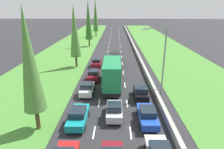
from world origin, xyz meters
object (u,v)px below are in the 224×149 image
(poplar_tree_third, at_px, (88,20))
(maroon_sedan_left_lane, at_px, (94,75))
(poplar_tree_second, at_px, (74,31))
(black_van_centre_lane, at_px, (115,60))
(maroon_sedan_left_lane_fifth, at_px, (97,62))
(white_hatchback_left_lane, at_px, (87,89))
(black_hatchback_right_lane, at_px, (141,93))
(green_box_truck_centre_lane, at_px, (112,73))
(poplar_tree_fourth, at_px, (95,15))
(silver_hatchback_centre_lane, at_px, (114,110))
(blue_sedan_right_lane, at_px, (147,115))
(poplar_tree_nearest, at_px, (29,61))
(street_light_mast, at_px, (162,57))
(teal_sedan_left_lane, at_px, (78,116))

(poplar_tree_third, bearing_deg, maroon_sedan_left_lane, -81.31)
(poplar_tree_second, bearing_deg, black_van_centre_lane, 0.62)
(maroon_sedan_left_lane_fifth, bearing_deg, white_hatchback_left_lane, -90.32)
(black_hatchback_right_lane, xyz_separation_m, maroon_sedan_left_lane, (-6.92, 7.06, -0.02))
(poplar_tree_third, bearing_deg, green_box_truck_centre_lane, -76.66)
(white_hatchback_left_lane, distance_m, poplar_tree_fourth, 55.93)
(green_box_truck_centre_lane, bearing_deg, black_van_centre_lane, 88.09)
(black_van_centre_lane, xyz_separation_m, poplar_tree_second, (-7.65, -0.08, 5.64))
(green_box_truck_centre_lane, xyz_separation_m, white_hatchback_left_lane, (-3.39, -2.76, -1.35))
(poplar_tree_second, xyz_separation_m, poplar_tree_fourth, (-0.14, 42.36, 1.47))
(green_box_truck_centre_lane, bearing_deg, silver_hatchback_centre_lane, -87.47)
(blue_sedan_right_lane, relative_size, black_hatchback_right_lane, 1.15)
(white_hatchback_left_lane, xyz_separation_m, maroon_sedan_left_lane_fifth, (0.07, 13.33, -0.02))
(black_van_centre_lane, height_order, maroon_sedan_left_lane_fifth, black_van_centre_lane)
(green_box_truck_centre_lane, xyz_separation_m, poplar_tree_nearest, (-7.07, -10.84, 4.70))
(blue_sedan_right_lane, xyz_separation_m, poplar_tree_third, (-11.30, 41.14, 6.96))
(poplar_tree_fourth, distance_m, street_light_mast, 56.64)
(blue_sedan_right_lane, xyz_separation_m, poplar_tree_nearest, (-10.86, -1.33, 6.07))
(silver_hatchback_centre_lane, xyz_separation_m, street_light_mast, (6.13, 6.30, 4.40))
(green_box_truck_centre_lane, bearing_deg, black_hatchback_right_lane, -46.28)
(blue_sedan_right_lane, height_order, poplar_tree_second, poplar_tree_second)
(teal_sedan_left_lane, xyz_separation_m, poplar_tree_nearest, (-3.75, -1.06, 6.07))
(white_hatchback_left_lane, bearing_deg, silver_hatchback_centre_lane, -57.17)
(teal_sedan_left_lane, distance_m, maroon_sedan_left_lane, 12.88)
(silver_hatchback_centre_lane, xyz_separation_m, maroon_sedan_left_lane_fifth, (-3.69, 19.16, -0.02))
(white_hatchback_left_lane, bearing_deg, black_hatchback_right_lane, -9.47)
(poplar_tree_nearest, bearing_deg, green_box_truck_centre_lane, 56.89)
(green_box_truck_centre_lane, height_order, poplar_tree_nearest, poplar_tree_nearest)
(blue_sedan_right_lane, bearing_deg, street_light_mast, 69.35)
(silver_hatchback_centre_lane, distance_m, black_van_centre_lane, 18.83)
(maroon_sedan_left_lane, bearing_deg, poplar_tree_second, 120.70)
(black_van_centre_lane, height_order, poplar_tree_second, poplar_tree_second)
(black_hatchback_right_lane, bearing_deg, silver_hatchback_centre_lane, -126.30)
(white_hatchback_left_lane, bearing_deg, green_box_truck_centre_lane, 39.24)
(silver_hatchback_centre_lane, xyz_separation_m, blue_sedan_right_lane, (3.42, -0.90, -0.02))
(maroon_sedan_left_lane, distance_m, poplar_tree_fourth, 50.17)
(green_box_truck_centre_lane, height_order, poplar_tree_fourth, poplar_tree_fourth)
(black_hatchback_right_lane, height_order, maroon_sedan_left_lane, black_hatchback_right_lane)
(green_box_truck_centre_lane, xyz_separation_m, black_van_centre_lane, (0.34, 10.22, -0.78))
(silver_hatchback_centre_lane, relative_size, poplar_tree_nearest, 0.33)
(green_box_truck_centre_lane, distance_m, poplar_tree_second, 13.41)
(blue_sedan_right_lane, bearing_deg, poplar_tree_third, 105.35)
(black_van_centre_lane, bearing_deg, black_hatchback_right_lane, -76.33)
(teal_sedan_left_lane, bearing_deg, maroon_sedan_left_lane, 89.21)
(maroon_sedan_left_lane, height_order, poplar_tree_second, poplar_tree_second)
(poplar_tree_second, bearing_deg, black_hatchback_right_lane, -51.78)
(maroon_sedan_left_lane_fifth, height_order, poplar_tree_second, poplar_tree_second)
(black_van_centre_lane, xyz_separation_m, poplar_tree_third, (-7.84, 21.41, 6.38))
(poplar_tree_second, relative_size, poplar_tree_fourth, 0.80)
(white_hatchback_left_lane, bearing_deg, maroon_sedan_left_lane, 87.57)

